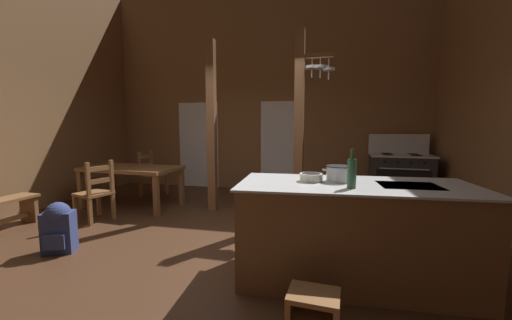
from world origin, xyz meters
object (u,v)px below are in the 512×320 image
object	(u,v)px
backpack	(59,226)
ladderback_chair_by_post	(152,175)
stove_range	(399,177)
kitchen_island	(353,232)
mixing_bowl_on_counter	(311,177)
dining_table	(132,172)
stockpot_on_counter	(339,174)
bottle_tall_on_counter	(352,173)
step_stool	(313,309)
ladderback_chair_near_window	(96,193)

from	to	relation	value
backpack	ladderback_chair_by_post	bearing A→B (deg)	100.77
stove_range	backpack	distance (m)	5.67
kitchen_island	mixing_bowl_on_counter	bearing A→B (deg)	174.63
ladderback_chair_by_post	dining_table	bearing A→B (deg)	-80.67
stove_range	stockpot_on_counter	world-z (taller)	stove_range
dining_table	bottle_tall_on_counter	world-z (taller)	bottle_tall_on_counter
step_stool	bottle_tall_on_counter	size ratio (longest dim) A/B	1.12
backpack	stockpot_on_counter	xyz separation A→B (m)	(3.15, 0.17, 0.70)
step_stool	backpack	bearing A→B (deg)	165.36
stove_range	mixing_bowl_on_counter	size ratio (longest dim) A/B	6.00
kitchen_island	stove_range	world-z (taller)	stove_range
ladderback_chair_by_post	stockpot_on_counter	world-z (taller)	stockpot_on_counter
stove_range	dining_table	bearing A→B (deg)	-163.38
bottle_tall_on_counter	stockpot_on_counter	bearing A→B (deg)	105.57
bottle_tall_on_counter	step_stool	bearing A→B (deg)	-114.99
step_stool	mixing_bowl_on_counter	xyz separation A→B (m)	(-0.06, 0.89, 0.80)
ladderback_chair_by_post	stockpot_on_counter	xyz separation A→B (m)	(3.69, -2.68, 0.56)
kitchen_island	stockpot_on_counter	size ratio (longest dim) A/B	6.88
backpack	stove_range	bearing A→B (deg)	37.30
step_stool	ladderback_chair_near_window	distance (m)	3.86
stove_range	stockpot_on_counter	size ratio (longest dim) A/B	4.13
bottle_tall_on_counter	kitchen_island	bearing A→B (deg)	75.82
stove_range	stockpot_on_counter	xyz separation A→B (m)	(-1.36, -3.27, 0.53)
kitchen_island	step_stool	size ratio (longest dim) A/B	5.72
stockpot_on_counter	bottle_tall_on_counter	world-z (taller)	bottle_tall_on_counter
stove_range	step_stool	size ratio (longest dim) A/B	3.43
ladderback_chair_by_post	mixing_bowl_on_counter	bearing A→B (deg)	-38.48
ladderback_chair_by_post	stove_range	bearing A→B (deg)	6.67
step_stool	mixing_bowl_on_counter	distance (m)	1.20
step_stool	dining_table	bearing A→B (deg)	140.66
bottle_tall_on_counter	stove_range	bearing A→B (deg)	70.43
backpack	mixing_bowl_on_counter	size ratio (longest dim) A/B	2.71
ladderback_chair_by_post	bottle_tall_on_counter	distance (m)	4.85
ladderback_chair_by_post	backpack	distance (m)	2.90
ladderback_chair_by_post	bottle_tall_on_counter	bearing A→B (deg)	-38.33
ladderback_chair_near_window	bottle_tall_on_counter	xyz separation A→B (m)	(3.66, -1.23, 0.62)
ladderback_chair_near_window	stockpot_on_counter	bearing A→B (deg)	-14.52
ladderback_chair_near_window	mixing_bowl_on_counter	xyz separation A→B (m)	(3.31, -0.97, 0.52)
stove_range	step_stool	world-z (taller)	stove_range
step_stool	ladderback_chair_by_post	world-z (taller)	ladderback_chair_by_post
step_stool	mixing_bowl_on_counter	size ratio (longest dim) A/B	1.75
kitchen_island	backpack	distance (m)	3.30
step_stool	backpack	world-z (taller)	backpack
dining_table	backpack	size ratio (longest dim) A/B	2.97
dining_table	ladderback_chair_near_window	bearing A→B (deg)	-91.68
step_stool	stockpot_on_counter	size ratio (longest dim) A/B	1.20
mixing_bowl_on_counter	dining_table	bearing A→B (deg)	150.60
ladderback_chair_near_window	stockpot_on_counter	world-z (taller)	stockpot_on_counter
stockpot_on_counter	bottle_tall_on_counter	xyz separation A→B (m)	(0.09, -0.31, 0.06)
stove_range	ladderback_chair_by_post	distance (m)	5.08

